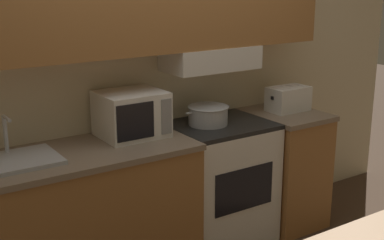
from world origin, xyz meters
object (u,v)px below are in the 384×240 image
(cooking_pot, at_px, (208,115))
(toaster, at_px, (288,99))
(microwave, at_px, (131,114))
(sink_basin, at_px, (14,160))
(stove_range, at_px, (219,183))

(cooking_pot, bearing_deg, toaster, -1.76)
(microwave, bearing_deg, cooking_pot, -5.71)
(microwave, height_order, toaster, microwave)
(toaster, distance_m, sink_basin, 2.07)
(sink_basin, bearing_deg, stove_range, 0.80)
(stove_range, distance_m, microwave, 0.88)
(cooking_pot, xyz_separation_m, sink_basin, (-1.34, -0.04, -0.05))
(cooking_pot, relative_size, sink_basin, 0.76)
(stove_range, relative_size, cooking_pot, 2.46)
(microwave, distance_m, sink_basin, 0.80)
(stove_range, distance_m, cooking_pot, 0.52)
(stove_range, bearing_deg, cooking_pot, 163.94)
(stove_range, xyz_separation_m, microwave, (-0.65, 0.08, 0.59))
(toaster, height_order, sink_basin, sink_basin)
(stove_range, xyz_separation_m, cooking_pot, (-0.09, 0.02, 0.51))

